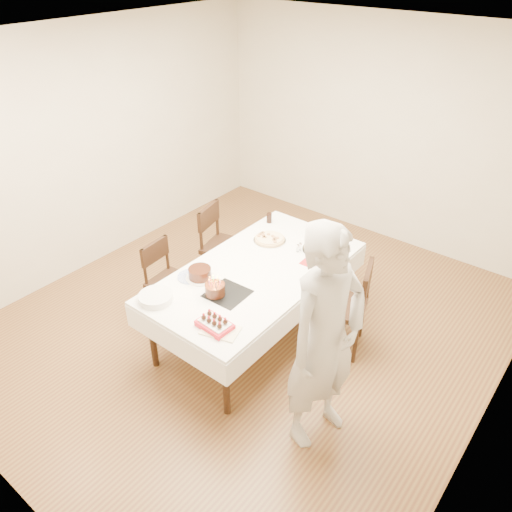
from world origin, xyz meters
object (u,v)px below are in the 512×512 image
Objects in this scene: cola_glass at (269,218)px; dining_table at (256,302)px; person at (325,340)px; pasta_bowl at (324,256)px; chair_right_savory at (341,306)px; strawberry_box at (215,324)px; taper_candle at (311,242)px; pizza_white at (270,239)px; chair_left_savory at (226,247)px; chair_left_dessert at (171,283)px; birthday_cake at (215,286)px; layer_cake at (200,273)px; pizza_pepperoni at (320,248)px.

dining_table is at bearing -60.29° from cola_glass.
person is 1.36m from pasta_bowl.
chair_right_savory is at bearing -29.86° from pasta_bowl.
cola_glass is at bearing 113.32° from strawberry_box.
person is (0.37, -0.95, 0.46)m from chair_right_savory.
pasta_bowl is 0.19m from taper_candle.
pizza_white is at bearing -52.00° from cola_glass.
chair_right_savory is at bearing 162.90° from chair_left_savory.
chair_left_dessert is 0.90m from birthday_cake.
chair_right_savory is 3.38× the size of strawberry_box.
strawberry_box is at bearing 149.71° from chair_left_dessert.
dining_table is 1.38m from person.
birthday_cake is at bearing -112.19° from pasta_bowl.
chair_left_dessert is at bearing 75.41° from chair_left_savory.
person reaches higher than chair_left_dessert.
taper_candle reaches higher than layer_cake.
chair_left_dessert is 3.04× the size of strawberry_box.
birthday_cake is at bearing -79.82° from pizza_white.
pizza_white and pizza_pepperoni have the same top height.
chair_right_savory is 1.34m from layer_cake.
birthday_cake is at bearing 98.90° from person.
pizza_pepperoni is at bearing 46.51° from person.
strawberry_box is at bearing -66.68° from cola_glass.
pizza_pepperoni is 0.18m from pasta_bowl.
cola_glass is (-0.86, 0.26, 0.01)m from pasta_bowl.
taper_candle reaches higher than chair_left_savory.
birthday_cake is at bearing -151.16° from chair_right_savory.
chair_right_savory is 2.86× the size of pizza_white.
strawberry_box is at bearing -70.69° from pizza_white.
pasta_bowl is at bearing 45.00° from person.
cola_glass is (-1.19, 0.46, 0.33)m from chair_right_savory.
pizza_pepperoni is 1.29× the size of layer_cake.
chair_right_savory is at bearing 36.21° from layer_cake.
person is at bearing -4.20° from birthday_cake.
chair_left_savory is (-1.53, 0.11, -0.00)m from chair_right_savory.
chair_left_dessert is 1.23m from strawberry_box.
layer_cake is 0.94× the size of strawberry_box.
layer_cake is at bearing -122.95° from taper_candle.
chair_left_savory is at bearing -176.24° from pizza_white.
pizza_white is at bearing 100.18° from birthday_cake.
dining_table is 19.85× the size of cola_glass.
pizza_white is (-0.22, 0.50, 0.40)m from dining_table.
strawberry_box is at bearing -73.53° from dining_table.
pizza_pepperoni is 1.21× the size of strawberry_box.
pasta_bowl reaches higher than dining_table.
chair_right_savory reaches higher than birthday_cake.
chair_left_savory is at bearing -178.56° from taper_candle.
chair_left_savory is at bearing -134.11° from cola_glass.
pizza_white is at bearing 63.44° from person.
birthday_cake is (-1.15, 0.08, -0.09)m from person.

